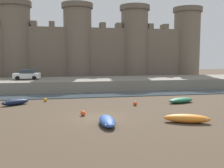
{
  "coord_description": "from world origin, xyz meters",
  "views": [
    {
      "loc": [
        -3.23,
        -22.73,
        5.42
      ],
      "look_at": [
        1.93,
        4.4,
        2.5
      ],
      "focal_mm": 42.0,
      "sensor_mm": 36.0,
      "label": 1
    }
  ],
  "objects_px": {
    "rowboat_midflat_left": "(187,118)",
    "rowboat_foreground_centre": "(107,121)",
    "car_quay_west": "(27,75)",
    "mooring_buoy_near_shore": "(83,113)",
    "rowboat_near_channel_left": "(181,100)",
    "mooring_buoy_off_centre": "(45,100)",
    "mooring_buoy_near_channel": "(135,104)",
    "rowboat_foreground_left": "(15,102)"
  },
  "relations": [
    {
      "from": "mooring_buoy_off_centre",
      "to": "mooring_buoy_near_channel",
      "type": "xyz_separation_m",
      "value": [
        9.93,
        -4.54,
        0.01
      ]
    },
    {
      "from": "mooring_buoy_off_centre",
      "to": "mooring_buoy_near_channel",
      "type": "distance_m",
      "value": 10.92
    },
    {
      "from": "mooring_buoy_near_shore",
      "to": "rowboat_midflat_left",
      "type": "bearing_deg",
      "value": -26.85
    },
    {
      "from": "rowboat_near_channel_left",
      "to": "mooring_buoy_near_shore",
      "type": "relative_size",
      "value": 7.55
    },
    {
      "from": "mooring_buoy_off_centre",
      "to": "mooring_buoy_near_channel",
      "type": "relative_size",
      "value": 0.95
    },
    {
      "from": "rowboat_foreground_centre",
      "to": "mooring_buoy_near_shore",
      "type": "xyz_separation_m",
      "value": [
        -1.62,
        3.62,
        -0.1
      ]
    },
    {
      "from": "mooring_buoy_off_centre",
      "to": "rowboat_foreground_centre",
      "type": "bearing_deg",
      "value": -65.57
    },
    {
      "from": "mooring_buoy_near_shore",
      "to": "rowboat_foreground_left",
      "type": "bearing_deg",
      "value": 136.2
    },
    {
      "from": "mooring_buoy_near_shore",
      "to": "rowboat_near_channel_left",
      "type": "bearing_deg",
      "value": 21.35
    },
    {
      "from": "rowboat_near_channel_left",
      "to": "rowboat_midflat_left",
      "type": "height_order",
      "value": "rowboat_midflat_left"
    },
    {
      "from": "rowboat_near_channel_left",
      "to": "rowboat_foreground_centre",
      "type": "relative_size",
      "value": 1.0
    },
    {
      "from": "rowboat_midflat_left",
      "to": "car_quay_west",
      "type": "distance_m",
      "value": 28.69
    },
    {
      "from": "mooring_buoy_off_centre",
      "to": "car_quay_west",
      "type": "bearing_deg",
      "value": 106.95
    },
    {
      "from": "rowboat_foreground_left",
      "to": "car_quay_west",
      "type": "distance_m",
      "value": 13.34
    },
    {
      "from": "mooring_buoy_near_shore",
      "to": "car_quay_west",
      "type": "xyz_separation_m",
      "value": [
        -7.35,
        19.89,
        2.28
      ]
    },
    {
      "from": "rowboat_foreground_left",
      "to": "car_quay_west",
      "type": "bearing_deg",
      "value": 91.42
    },
    {
      "from": "rowboat_foreground_left",
      "to": "mooring_buoy_near_channel",
      "type": "relative_size",
      "value": 6.94
    },
    {
      "from": "mooring_buoy_near_shore",
      "to": "car_quay_west",
      "type": "bearing_deg",
      "value": 110.27
    },
    {
      "from": "rowboat_near_channel_left",
      "to": "car_quay_west",
      "type": "relative_size",
      "value": 0.86
    },
    {
      "from": "mooring_buoy_near_channel",
      "to": "car_quay_west",
      "type": "xyz_separation_m",
      "value": [
        -13.41,
        15.97,
        2.29
      ]
    },
    {
      "from": "rowboat_foreground_centre",
      "to": "mooring_buoy_off_centre",
      "type": "xyz_separation_m",
      "value": [
        -5.49,
        12.07,
        -0.13
      ]
    },
    {
      "from": "rowboat_near_channel_left",
      "to": "rowboat_midflat_left",
      "type": "relative_size",
      "value": 0.93
    },
    {
      "from": "rowboat_midflat_left",
      "to": "mooring_buoy_near_shore",
      "type": "xyz_separation_m",
      "value": [
        -8.17,
        4.14,
        -0.13
      ]
    },
    {
      "from": "rowboat_near_channel_left",
      "to": "mooring_buoy_near_shore",
      "type": "height_order",
      "value": "rowboat_near_channel_left"
    },
    {
      "from": "mooring_buoy_near_shore",
      "to": "car_quay_west",
      "type": "relative_size",
      "value": 0.11
    },
    {
      "from": "rowboat_foreground_left",
      "to": "mooring_buoy_near_channel",
      "type": "bearing_deg",
      "value": -12.12
    },
    {
      "from": "rowboat_near_channel_left",
      "to": "car_quay_west",
      "type": "height_order",
      "value": "car_quay_west"
    },
    {
      "from": "rowboat_near_channel_left",
      "to": "rowboat_foreground_left",
      "type": "bearing_deg",
      "value": 173.57
    },
    {
      "from": "rowboat_foreground_left",
      "to": "rowboat_midflat_left",
      "type": "relative_size",
      "value": 0.8
    },
    {
      "from": "mooring_buoy_near_channel",
      "to": "mooring_buoy_near_shore",
      "type": "bearing_deg",
      "value": -147.13
    },
    {
      "from": "rowboat_midflat_left",
      "to": "car_quay_west",
      "type": "height_order",
      "value": "car_quay_west"
    },
    {
      "from": "rowboat_near_channel_left",
      "to": "mooring_buoy_off_centre",
      "type": "xyz_separation_m",
      "value": [
        -15.66,
        3.85,
        -0.1
      ]
    },
    {
      "from": "rowboat_foreground_centre",
      "to": "mooring_buoy_near_channel",
      "type": "distance_m",
      "value": 8.75
    },
    {
      "from": "rowboat_midflat_left",
      "to": "rowboat_foreground_centre",
      "type": "bearing_deg",
      "value": 175.44
    },
    {
      "from": "mooring_buoy_near_shore",
      "to": "mooring_buoy_near_channel",
      "type": "height_order",
      "value": "mooring_buoy_near_shore"
    },
    {
      "from": "rowboat_near_channel_left",
      "to": "rowboat_foreground_centre",
      "type": "distance_m",
      "value": 13.08
    },
    {
      "from": "rowboat_near_channel_left",
      "to": "rowboat_midflat_left",
      "type": "xyz_separation_m",
      "value": [
        -3.62,
        -8.75,
        0.05
      ]
    },
    {
      "from": "rowboat_foreground_centre",
      "to": "mooring_buoy_near_channel",
      "type": "bearing_deg",
      "value": 59.48
    },
    {
      "from": "car_quay_west",
      "to": "mooring_buoy_near_shore",
      "type": "bearing_deg",
      "value": -69.73
    },
    {
      "from": "rowboat_foreground_centre",
      "to": "rowboat_midflat_left",
      "type": "relative_size",
      "value": 0.93
    },
    {
      "from": "rowboat_foreground_left",
      "to": "mooring_buoy_off_centre",
      "type": "height_order",
      "value": "rowboat_foreground_left"
    },
    {
      "from": "mooring_buoy_off_centre",
      "to": "car_quay_west",
      "type": "height_order",
      "value": "car_quay_west"
    }
  ]
}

